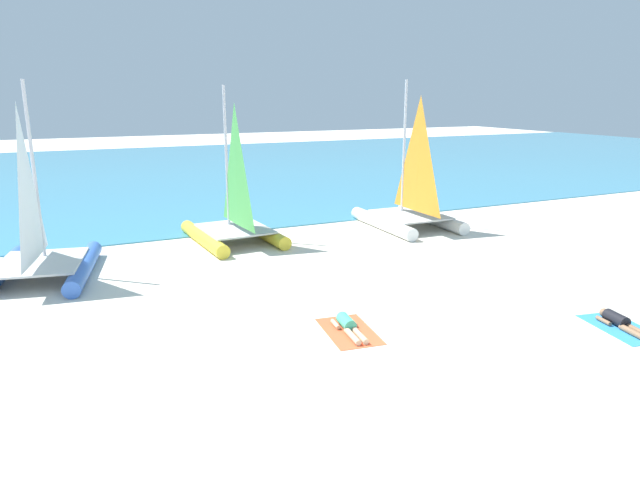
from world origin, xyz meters
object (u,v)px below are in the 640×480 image
towel_right (622,328)px  sailboat_white (409,206)px  sailboat_blue (39,251)px  towel_left (349,331)px  sailboat_yellow (234,220)px  sunbather_left (348,325)px  sunbather_right (620,322)px

towel_right → sailboat_white: bearing=83.2°
sailboat_white → towel_right: sailboat_white is taller
sailboat_blue → sailboat_white: bearing=15.9°
sailboat_white → towel_right: 11.19m
sailboat_blue → towel_right: size_ratio=3.07×
towel_left → towel_right: size_ratio=1.00×
sailboat_yellow → towel_right: 13.28m
sunbather_left → sunbather_right: 6.53m
sunbather_right → towel_right: bearing=-90.0°
sailboat_yellow → sailboat_white: (7.33, -0.73, 0.04)m
sailboat_yellow → towel_left: bearing=-93.5°
sailboat_white → sailboat_yellow: bearing=175.5°
sailboat_white → sunbather_right: (-1.30, -11.01, -0.76)m
sailboat_yellow → sailboat_white: sailboat_white is taller
sunbather_left → towel_left: bearing=-90.0°
sunbather_left → towel_right: sunbather_left is taller
sailboat_yellow → sunbather_right: size_ratio=3.67×
sailboat_blue → sunbather_left: 9.86m
sailboat_yellow → towel_right: sailboat_yellow is taller
sailboat_white → sunbather_right: 11.11m
towel_left → sunbather_right: bearing=-22.7°
sailboat_white → sunbather_left: 11.19m
sailboat_blue → towel_right: 16.05m
sailboat_blue → towel_left: 9.91m
sailboat_blue → towel_left: size_ratio=3.07×
towel_right → sunbather_right: 0.14m
sailboat_yellow → sailboat_white: size_ratio=0.96×
sailboat_blue → towel_left: bearing=-37.0°
sunbather_left → towel_right: size_ratio=0.83×
sailboat_yellow → sunbather_left: size_ratio=3.66×
towel_left → sunbather_left: (0.01, 0.07, 0.13)m
sailboat_white → towel_right: size_ratio=3.16×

